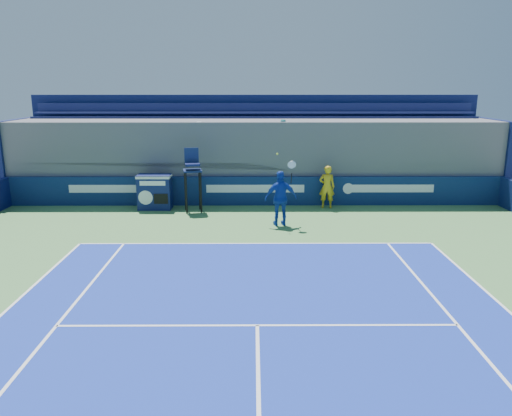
{
  "coord_description": "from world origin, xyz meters",
  "views": [
    {
      "loc": [
        -0.08,
        -2.94,
        4.78
      ],
      "look_at": [
        0.0,
        11.5,
        1.25
      ],
      "focal_mm": 35.0,
      "sensor_mm": 36.0,
      "label": 1
    }
  ],
  "objects_px": {
    "tennis_player": "(281,198)",
    "match_clock": "(155,191)",
    "ball_person": "(327,187)",
    "umpire_chair": "(192,173)"
  },
  "relations": [
    {
      "from": "ball_person",
      "to": "match_clock",
      "type": "xyz_separation_m",
      "value": [
        -6.86,
        -0.15,
        -0.13
      ]
    },
    {
      "from": "umpire_chair",
      "to": "tennis_player",
      "type": "distance_m",
      "value": 3.93
    },
    {
      "from": "tennis_player",
      "to": "match_clock",
      "type": "bearing_deg",
      "value": 153.46
    },
    {
      "from": "ball_person",
      "to": "umpire_chair",
      "type": "relative_size",
      "value": 0.69
    },
    {
      "from": "ball_person",
      "to": "match_clock",
      "type": "distance_m",
      "value": 6.86
    },
    {
      "from": "match_clock",
      "to": "umpire_chair",
      "type": "xyz_separation_m",
      "value": [
        1.57,
        -0.39,
        0.79
      ]
    },
    {
      "from": "umpire_chair",
      "to": "tennis_player",
      "type": "bearing_deg",
      "value": -31.67
    },
    {
      "from": "ball_person",
      "to": "tennis_player",
      "type": "relative_size",
      "value": 0.67
    },
    {
      "from": "ball_person",
      "to": "tennis_player",
      "type": "distance_m",
      "value": 3.26
    },
    {
      "from": "tennis_player",
      "to": "ball_person",
      "type": "bearing_deg",
      "value": 52.49
    }
  ]
}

